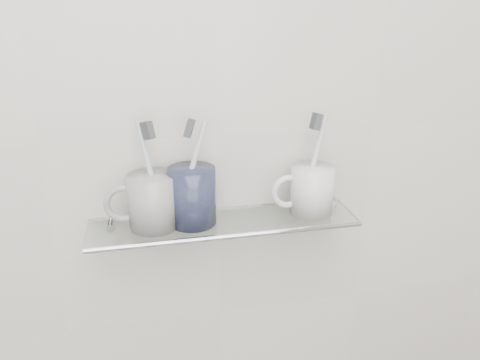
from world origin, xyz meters
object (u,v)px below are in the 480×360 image
object	(u,v)px
shelf_glass	(224,223)
mug_left	(153,201)
mug_right	(312,190)
mug_center	(192,196)

from	to	relation	value
shelf_glass	mug_left	xyz separation A→B (m)	(-0.13, 0.00, 0.05)
mug_right	shelf_glass	bearing A→B (deg)	170.04
mug_left	mug_right	distance (m)	0.30
shelf_glass	mug_left	bearing A→B (deg)	177.78
mug_right	mug_center	bearing A→B (deg)	168.39
mug_center	mug_right	distance (m)	0.23
shelf_glass	mug_right	size ratio (longest dim) A/B	5.35
mug_left	mug_center	xyz separation A→B (m)	(0.07, 0.00, 0.00)
shelf_glass	mug_center	size ratio (longest dim) A/B	4.65
shelf_glass	mug_left	world-z (taller)	mug_left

